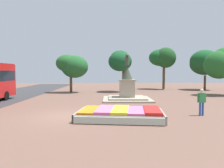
# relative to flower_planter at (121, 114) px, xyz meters

# --- Properties ---
(ground_plane) EXTENTS (83.11, 83.11, 0.00)m
(ground_plane) POSITION_rel_flower_planter_xyz_m (-3.36, 0.84, -0.28)
(ground_plane) COLOR brown
(flower_planter) EXTENTS (5.32, 3.75, 0.62)m
(flower_planter) POSITION_rel_flower_planter_xyz_m (0.00, 0.00, 0.00)
(flower_planter) COLOR #38281C
(flower_planter) RESTS_ON ground_plane
(statue_monument) EXTENTS (4.66, 4.66, 4.52)m
(statue_monument) POSITION_rel_flower_planter_xyz_m (1.07, 8.62, 0.66)
(statue_monument) COLOR gray
(statue_monument) RESTS_ON ground_plane
(pedestrian_crossing_plaza) EXTENTS (0.57, 0.24, 1.70)m
(pedestrian_crossing_plaza) POSITION_rel_flower_planter_xyz_m (5.13, 0.87, 0.70)
(pedestrian_crossing_plaza) COLOR #264CA5
(pedestrian_crossing_plaza) RESTS_ON ground_plane
(park_tree_far_left) EXTENTS (3.21, 3.94, 5.77)m
(park_tree_far_left) POSITION_rel_flower_planter_xyz_m (0.86, 17.58, 4.02)
(park_tree_far_left) COLOR brown
(park_tree_far_left) RESTS_ON ground_plane
(park_tree_behind_statue) EXTENTS (4.42, 4.44, 6.12)m
(park_tree_behind_statue) POSITION_rel_flower_planter_xyz_m (13.94, 20.57, 3.88)
(park_tree_behind_statue) COLOR #4C3823
(park_tree_behind_statue) RESTS_ON ground_plane
(park_tree_far_right) EXTENTS (4.55, 3.72, 5.66)m
(park_tree_far_right) POSITION_rel_flower_planter_xyz_m (12.70, 12.80, 3.51)
(park_tree_far_right) COLOR brown
(park_tree_far_right) RESTS_ON ground_plane
(park_tree_street_side) EXTENTS (4.25, 3.31, 5.06)m
(park_tree_street_side) POSITION_rel_flower_planter_xyz_m (-5.61, 16.48, 3.33)
(park_tree_street_side) COLOR brown
(park_tree_street_side) RESTS_ON ground_plane
(park_tree_mid_canopy) EXTENTS (4.09, 3.82, 6.58)m
(park_tree_mid_canopy) POSITION_rel_flower_planter_xyz_m (7.78, 21.90, 4.69)
(park_tree_mid_canopy) COLOR brown
(park_tree_mid_canopy) RESTS_ON ground_plane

